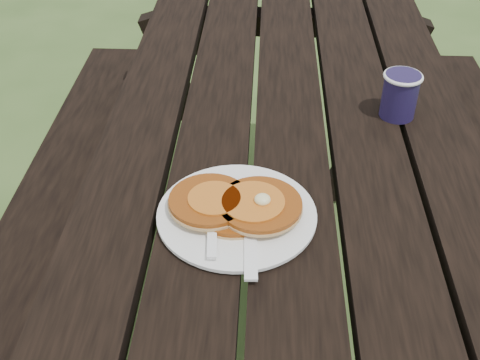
{
  "coord_description": "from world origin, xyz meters",
  "views": [
    {
      "loc": [
        -0.05,
        -1.08,
        1.42
      ],
      "look_at": [
        -0.09,
        -0.3,
        0.8
      ],
      "focal_mm": 45.0,
      "sensor_mm": 36.0,
      "label": 1
    }
  ],
  "objects_px": {
    "plate": "(237,215)",
    "coffee_cup": "(400,93)",
    "pancake_stack": "(236,205)",
    "picnic_table": "(282,245)"
  },
  "relations": [
    {
      "from": "plate",
      "to": "coffee_cup",
      "type": "relative_size",
      "value": 2.7
    },
    {
      "from": "pancake_stack",
      "to": "coffee_cup",
      "type": "height_order",
      "value": "coffee_cup"
    },
    {
      "from": "pancake_stack",
      "to": "coffee_cup",
      "type": "distance_m",
      "value": 0.46
    },
    {
      "from": "picnic_table",
      "to": "plate",
      "type": "distance_m",
      "value": 0.52
    },
    {
      "from": "picnic_table",
      "to": "pancake_stack",
      "type": "relative_size",
      "value": 8.18
    },
    {
      "from": "plate",
      "to": "pancake_stack",
      "type": "xyz_separation_m",
      "value": [
        -0.0,
        0.0,
        0.02
      ]
    },
    {
      "from": "plate",
      "to": "coffee_cup",
      "type": "height_order",
      "value": "coffee_cup"
    },
    {
      "from": "picnic_table",
      "to": "coffee_cup",
      "type": "bearing_deg",
      "value": 0.45
    },
    {
      "from": "picnic_table",
      "to": "plate",
      "type": "height_order",
      "value": "plate"
    },
    {
      "from": "picnic_table",
      "to": "pancake_stack",
      "type": "distance_m",
      "value": 0.53
    }
  ]
}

